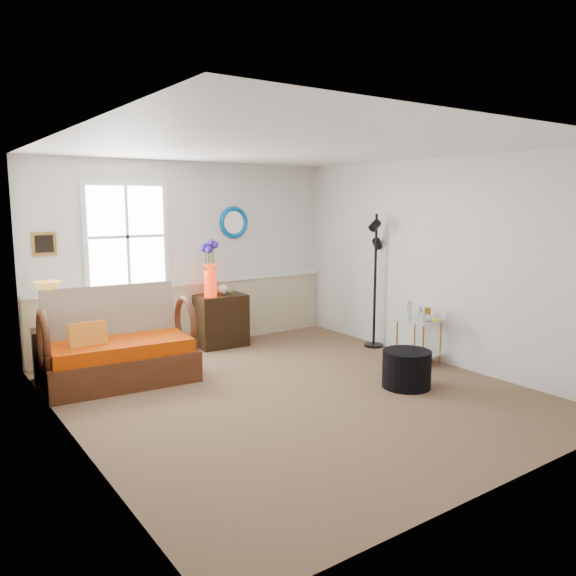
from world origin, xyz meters
TOP-DOWN VIEW (x-y plane):
  - floor at (0.00, 0.00)m, footprint 4.50×5.00m
  - ceiling at (0.00, 0.00)m, footprint 4.50×5.00m
  - walls at (0.00, 0.00)m, footprint 4.51×5.01m
  - wainscot at (0.00, 2.48)m, footprint 4.46×0.02m
  - chair_rail at (0.00, 2.47)m, footprint 4.46×0.04m
  - window at (-0.90, 2.47)m, footprint 1.14×0.06m
  - picture at (-1.92, 2.48)m, footprint 0.28×0.03m
  - mirror at (0.70, 2.48)m, footprint 0.47×0.07m
  - loveseat at (-1.40, 1.45)m, footprint 1.72×1.07m
  - throw_pillow at (-1.75, 1.39)m, footprint 0.41×0.12m
  - lamp_stand at (-2.05, 1.96)m, footprint 0.38×0.38m
  - table_lamp at (-2.02, 1.97)m, footprint 0.38×0.38m
  - potted_plant at (-1.91, 1.98)m, footprint 0.39×0.42m
  - cabinet at (0.33, 2.22)m, footprint 0.72×0.49m
  - flower_vase at (0.15, 2.19)m, footprint 0.26×0.26m
  - side_table at (1.95, -0.02)m, footprint 0.52×0.52m
  - tabletop_items at (1.93, -0.05)m, footprint 0.52×0.52m
  - floor_lamp at (2.10, 0.95)m, footprint 0.29×0.29m
  - ottoman at (1.16, -0.56)m, footprint 0.55×0.55m

SIDE VIEW (x-z plane):
  - floor at x=0.00m, z-range -0.01..0.01m
  - ottoman at x=1.16m, z-range 0.00..0.42m
  - side_table at x=1.95m, z-range 0.00..0.58m
  - lamp_stand at x=-2.05m, z-range 0.00..0.60m
  - cabinet at x=0.33m, z-range 0.00..0.74m
  - wainscot at x=0.00m, z-range 0.00..0.90m
  - loveseat at x=-1.40m, z-range 0.00..1.08m
  - throw_pillow at x=-1.75m, z-range 0.35..0.76m
  - tabletop_items at x=1.93m, z-range 0.59..0.83m
  - potted_plant at x=-1.91m, z-range 0.60..0.88m
  - table_lamp at x=-2.02m, z-range 0.60..1.16m
  - chair_rail at x=0.00m, z-range 0.89..0.95m
  - floor_lamp at x=2.10m, z-range 0.00..1.88m
  - flower_vase at x=0.15m, z-range 0.74..1.51m
  - walls at x=0.00m, z-range 0.00..2.60m
  - picture at x=-1.92m, z-range 1.41..1.69m
  - window at x=-0.90m, z-range 0.88..2.32m
  - mirror at x=0.70m, z-range 1.51..1.99m
  - ceiling at x=0.00m, z-range 2.60..2.60m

